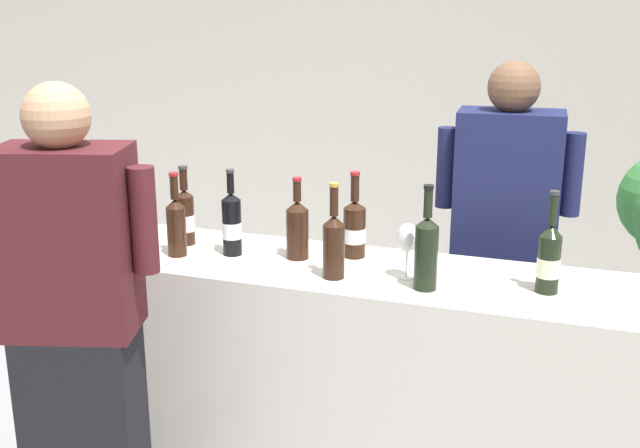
% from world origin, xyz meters
% --- Properties ---
extents(wall_back, '(8.00, 0.10, 2.80)m').
position_xyz_m(wall_back, '(0.00, 2.60, 1.40)').
color(wall_back, beige).
rests_on(wall_back, ground_plane).
extents(counter, '(2.31, 0.53, 1.00)m').
position_xyz_m(counter, '(0.00, 0.00, 0.50)').
color(counter, beige).
rests_on(counter, ground_plane).
extents(wine_bottle_0, '(0.07, 0.07, 0.31)m').
position_xyz_m(wine_bottle_0, '(-0.71, 0.06, 1.12)').
color(wine_bottle_0, black).
rests_on(wine_bottle_0, counter).
extents(wine_bottle_1, '(0.07, 0.07, 0.32)m').
position_xyz_m(wine_bottle_1, '(-0.49, -0.00, 1.12)').
color(wine_bottle_1, black).
rests_on(wine_bottle_1, counter).
extents(wine_bottle_2, '(0.07, 0.07, 0.31)m').
position_xyz_m(wine_bottle_2, '(-0.67, -0.08, 1.12)').
color(wine_bottle_2, black).
rests_on(wine_bottle_2, counter).
extents(wine_bottle_3, '(0.08, 0.08, 0.35)m').
position_xyz_m(wine_bottle_3, '(0.27, -0.12, 1.14)').
color(wine_bottle_3, black).
rests_on(wine_bottle_3, counter).
extents(wine_bottle_4, '(0.07, 0.07, 0.34)m').
position_xyz_m(wine_bottle_4, '(0.64, -0.02, 1.12)').
color(wine_bottle_4, black).
rests_on(wine_bottle_4, counter).
extents(wine_bottle_5, '(0.08, 0.08, 0.30)m').
position_xyz_m(wine_bottle_5, '(-0.24, 0.04, 1.12)').
color(wine_bottle_5, black).
rests_on(wine_bottle_5, counter).
extents(wine_bottle_6, '(0.08, 0.08, 0.32)m').
position_xyz_m(wine_bottle_6, '(-0.05, 0.12, 1.11)').
color(wine_bottle_6, black).
rests_on(wine_bottle_6, counter).
extents(wine_bottle_7, '(0.07, 0.07, 0.33)m').
position_xyz_m(wine_bottle_7, '(-0.05, -0.12, 1.13)').
color(wine_bottle_7, black).
rests_on(wine_bottle_7, counter).
extents(wine_glass, '(0.07, 0.07, 0.19)m').
position_xyz_m(wine_glass, '(0.18, -0.04, 1.14)').
color(wine_glass, silver).
rests_on(wine_glass, counter).
extents(ice_bucket, '(0.23, 0.23, 0.24)m').
position_xyz_m(ice_bucket, '(-0.90, -0.14, 1.13)').
color(ice_bucket, silver).
rests_on(ice_bucket, counter).
extents(person_server, '(0.57, 0.26, 1.69)m').
position_xyz_m(person_server, '(0.44, 0.63, 0.83)').
color(person_server, black).
rests_on(person_server, ground_plane).
extents(person_guest, '(0.53, 0.34, 1.69)m').
position_xyz_m(person_guest, '(-0.72, -0.64, 0.83)').
color(person_guest, black).
rests_on(person_guest, ground_plane).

